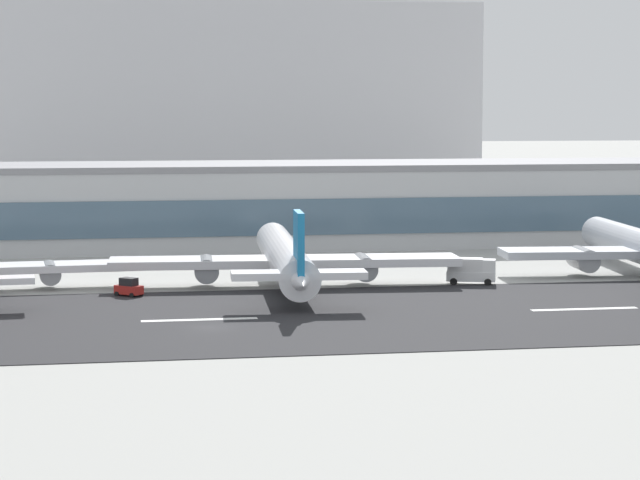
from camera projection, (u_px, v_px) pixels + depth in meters
ground_plane at (211, 328)px, 130.22m from camera, size 1400.00×1400.00×0.00m
runway_strip at (207, 320)px, 135.01m from camera, size 800.00×42.35×0.08m
runway_centreline_dash_4 at (200, 320)px, 134.88m from camera, size 12.00×1.20×0.01m
runway_centreline_dash_5 at (584, 309)px, 142.02m from camera, size 12.00×1.20×0.01m
terminal_building at (258, 204)px, 207.79m from camera, size 188.33×24.64×13.10m
distant_hotel_block at (237, 103)px, 307.51m from camera, size 109.75×33.63×45.83m
airliner_blue_tail_gate_1 at (286, 259)px, 159.20m from camera, size 43.13×51.81×10.81m
service_baggage_tug_0 at (129, 288)px, 151.85m from camera, size 3.45×3.32×2.20m
service_box_truck_1 at (471, 270)px, 162.24m from camera, size 6.45×4.15×3.25m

